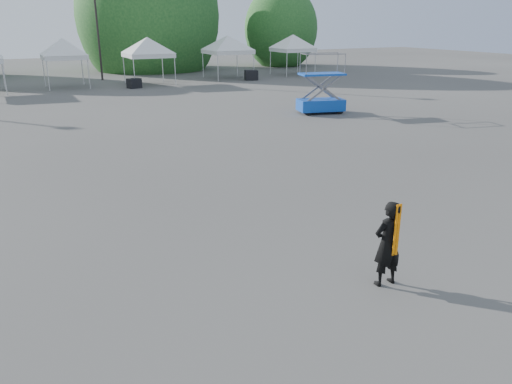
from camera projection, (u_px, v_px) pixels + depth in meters
name	position (u px, v px, depth m)	size (l,w,h in m)	color
ground	(256.00, 236.00, 10.95)	(120.00, 120.00, 0.00)	#474442
light_pole_east	(95.00, 5.00, 37.31)	(0.60, 0.25, 9.80)	black
tree_mid_e	(148.00, 16.00, 46.01)	(5.12, 5.12, 7.79)	#382314
tree_far_e	(281.00, 29.00, 50.38)	(3.84, 3.84, 5.84)	#382314
tent_e	(62.00, 42.00, 33.85)	(3.98, 3.98, 3.88)	silver
tent_f	(147.00, 41.00, 35.64)	(4.45, 4.45, 3.88)	silver
tent_g	(228.00, 39.00, 39.43)	(4.65, 4.65, 3.88)	silver
tent_h	(293.00, 38.00, 42.02)	(4.23, 4.23, 3.88)	silver
man	(388.00, 244.00, 8.70)	(0.58, 0.39, 1.57)	black
scissor_lift	(322.00, 84.00, 24.83)	(2.48, 1.65, 2.94)	#0C3DA2
crate_mid	(134.00, 83.00, 34.49)	(0.85, 0.66, 0.66)	black
crate_east	(251.00, 75.00, 39.06)	(0.97, 0.76, 0.76)	black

